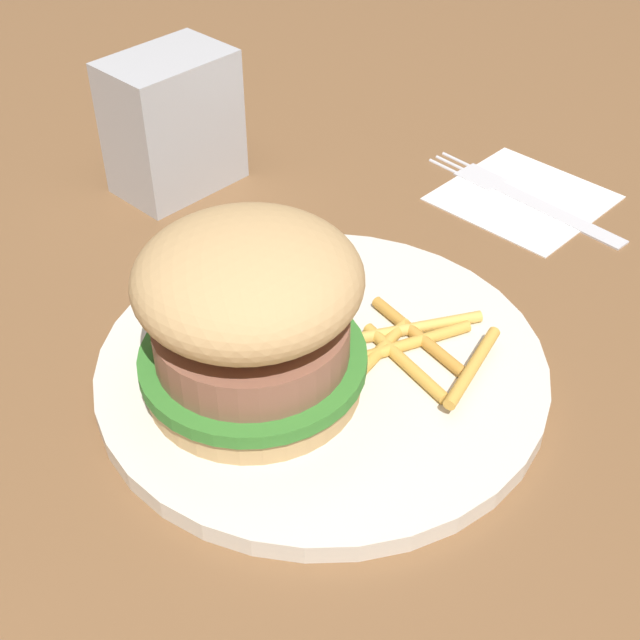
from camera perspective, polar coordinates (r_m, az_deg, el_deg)
name	(u,v)px	position (r m, az deg, el deg)	size (l,w,h in m)	color
ground_plane	(305,355)	(0.52, -0.96, -2.32)	(1.60, 1.60, 0.00)	brown
plate	(320,368)	(0.50, 0.00, -3.16)	(0.26, 0.26, 0.01)	silver
sandwich	(250,314)	(0.45, -4.60, 0.37)	(0.12, 0.12, 0.10)	tan
fries_pile	(416,348)	(0.50, 6.31, -1.84)	(0.12, 0.10, 0.01)	gold
napkin	(523,197)	(0.68, 13.16, 7.82)	(0.11, 0.11, 0.00)	white
fork	(522,194)	(0.68, 13.08, 8.05)	(0.05, 0.17, 0.00)	silver
napkin_dispenser	(173,123)	(0.67, -9.62, 12.60)	(0.09, 0.06, 0.10)	#B7BABF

